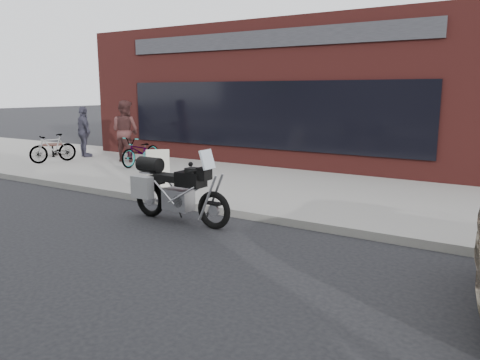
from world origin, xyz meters
TOP-DOWN VIEW (x-y plane):
  - ground at (0.00, 0.00)m, footprint 120.00×120.00m
  - near_sidewalk at (0.00, 7.00)m, footprint 44.00×6.00m
  - storefront at (-2.00, 13.98)m, footprint 14.00×10.07m
  - motorcycle at (-0.60, 3.18)m, footprint 2.23×0.72m
  - bicycle_front at (-5.18, 7.11)m, footprint 0.72×1.73m
  - bicycle_rear at (-8.05, 6.10)m, footprint 0.81×1.56m
  - sandwich_sign at (-2.61, 5.01)m, footprint 0.75×0.74m
  - cafe_table at (-9.50, 7.14)m, footprint 0.71×0.71m
  - cafe_patron_left at (-6.25, 7.54)m, footprint 1.02×0.84m
  - cafe_patron_right at (-8.23, 7.53)m, footprint 1.11×0.76m

SIDE VIEW (x-z plane):
  - ground at x=0.00m, z-range 0.00..0.00m
  - near_sidewalk at x=0.00m, z-range 0.00..0.15m
  - cafe_table at x=-9.50m, z-range 0.32..0.73m
  - sandwich_sign at x=-2.61m, z-range 0.15..1.04m
  - bicycle_front at x=-5.18m, z-range 0.15..1.04m
  - bicycle_rear at x=-8.05m, z-range 0.15..1.05m
  - motorcycle at x=-0.60m, z-range -0.10..1.31m
  - cafe_patron_right at x=-8.23m, z-range 0.15..1.89m
  - cafe_patron_left at x=-6.25m, z-range 0.15..2.12m
  - storefront at x=-2.00m, z-range 0.00..4.50m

